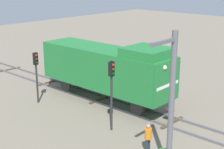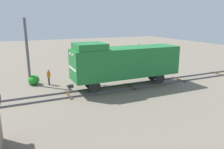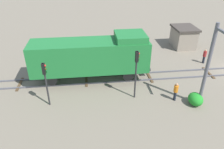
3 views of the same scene
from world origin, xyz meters
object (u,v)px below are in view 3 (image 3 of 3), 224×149
at_px(traffic_signal_far, 45,77).
at_px(traffic_signal_mid, 136,67).
at_px(relay_hut, 184,37).
at_px(catenary_mast, 208,65).
at_px(worker_near_track, 205,55).
at_px(worker_by_signal, 176,90).
at_px(locomotive, 92,55).

bearing_deg(traffic_signal_far, traffic_signal_mid, -88.45).
bearing_deg(relay_hut, catenary_mast, 163.74).
bearing_deg(catenary_mast, worker_near_track, -28.89).
relative_size(traffic_signal_mid, traffic_signal_far, 1.14).
bearing_deg(worker_by_signal, catenary_mast, 115.29).
relative_size(worker_near_track, catenary_mast, 0.24).
bearing_deg(locomotive, relay_hut, -58.96).
bearing_deg(traffic_signal_mid, catenary_mast, -107.66).
relative_size(locomotive, catenary_mast, 1.64).
xyz_separation_m(catenary_mast, relay_hut, (12.57, -3.67, -2.38)).
distance_m(traffic_signal_mid, traffic_signal_far, 7.39).
distance_m(traffic_signal_mid, worker_by_signal, 4.06).
height_order(worker_near_track, worker_by_signal, same).
xyz_separation_m(traffic_signal_far, relay_hut, (11.10, -16.29, -1.33)).
bearing_deg(relay_hut, traffic_signal_far, 124.28).
bearing_deg(catenary_mast, traffic_signal_far, 83.36).
height_order(locomotive, catenary_mast, catenary_mast).
xyz_separation_m(traffic_signal_far, worker_by_signal, (-0.60, -10.77, -1.72)).
xyz_separation_m(locomotive, worker_near_track, (2.40, -12.92, -1.78)).
height_order(locomotive, worker_near_track, locomotive).
xyz_separation_m(traffic_signal_mid, worker_near_track, (5.80, -9.36, -2.08)).
relative_size(locomotive, relay_hut, 3.31).
distance_m(traffic_signal_mid, catenary_mast, 5.55).
distance_m(traffic_signal_far, catenary_mast, 12.75).
distance_m(traffic_signal_mid, relay_hut, 14.18).
xyz_separation_m(worker_near_track, worker_by_signal, (-6.60, 5.97, 0.00)).
distance_m(traffic_signal_mid, worker_near_track, 11.21).
height_order(traffic_signal_mid, traffic_signal_far, traffic_signal_mid).
relative_size(traffic_signal_far, worker_by_signal, 2.29).
relative_size(traffic_signal_mid, worker_by_signal, 2.61).
relative_size(worker_by_signal, catenary_mast, 0.24).
bearing_deg(relay_hut, locomotive, 121.04).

